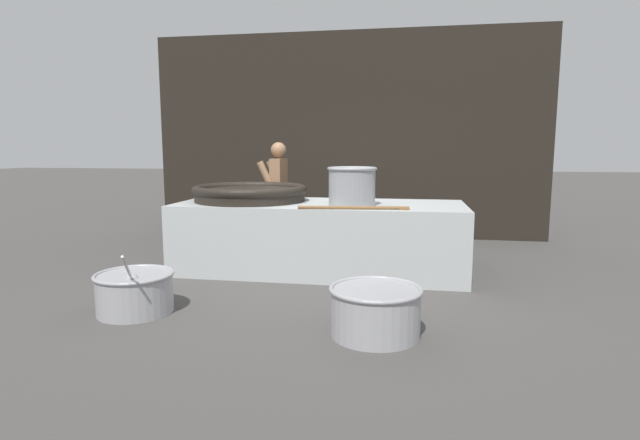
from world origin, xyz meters
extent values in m
plane|color=#474442|center=(0.00, 0.00, 0.00)|extent=(60.00, 60.00, 0.00)
cube|color=black|center=(0.00, 2.76, 1.81)|extent=(7.01, 0.24, 3.61)
cube|color=#B2B7B7|center=(0.00, 0.00, 0.44)|extent=(3.66, 1.41, 0.89)
cylinder|color=black|center=(-0.96, 0.08, 0.97)|extent=(1.46, 1.46, 0.16)
torus|color=black|center=(-0.96, 0.08, 1.04)|extent=(1.51, 1.51, 0.12)
cylinder|color=gray|center=(0.43, -0.20, 1.11)|extent=(0.57, 0.57, 0.45)
torus|color=gray|center=(0.43, -0.20, 1.34)|extent=(0.61, 0.61, 0.04)
cylinder|color=brown|center=(0.49, -0.60, 0.91)|extent=(1.28, 0.19, 0.04)
cube|color=brown|center=(1.07, -0.53, 0.90)|extent=(0.13, 0.11, 0.02)
cylinder|color=#8C6647|center=(-0.82, 0.98, 0.41)|extent=(0.13, 0.13, 0.82)
cylinder|color=#8C6647|center=(-0.82, 1.16, 0.41)|extent=(0.13, 0.13, 0.82)
cube|color=#4C663F|center=(-0.82, 1.07, 0.57)|extent=(0.20, 0.25, 0.54)
cube|color=#8C6647|center=(-0.82, 1.07, 1.13)|extent=(0.16, 0.50, 0.61)
cylinder|color=#8C6647|center=(-0.92, 0.82, 1.13)|extent=(0.33, 0.10, 0.56)
cylinder|color=#8C6647|center=(-0.92, 1.32, 1.13)|extent=(0.33, 0.10, 0.56)
sphere|color=#8C6647|center=(-0.82, 1.07, 1.56)|extent=(0.23, 0.23, 0.23)
cylinder|color=#9E9EA3|center=(-1.48, -1.97, 0.19)|extent=(0.72, 0.72, 0.38)
torus|color=#9E9EA3|center=(-1.48, -1.97, 0.38)|extent=(0.75, 0.75, 0.04)
cylinder|color=#6B9347|center=(-1.48, -1.97, 0.27)|extent=(0.63, 0.63, 0.09)
sphere|color=#9E9EA3|center=(-1.43, -2.09, 0.35)|extent=(0.13, 0.13, 0.13)
cylinder|color=#9E9EA3|center=(-1.34, -2.31, 0.52)|extent=(0.21, 0.46, 0.35)
cylinder|color=#9E9EA3|center=(0.86, -2.18, 0.20)|extent=(0.76, 0.76, 0.40)
torus|color=#9E9EA3|center=(0.86, -2.18, 0.40)|extent=(0.80, 0.80, 0.04)
cylinder|color=orange|center=(0.86, -2.18, 0.29)|extent=(0.67, 0.67, 0.10)
cylinder|color=orange|center=(0.89, -2.22, 0.36)|extent=(0.04, 0.05, 0.03)
cylinder|color=orange|center=(0.86, -2.18, 0.36)|extent=(0.07, 0.07, 0.04)
cylinder|color=orange|center=(0.89, -1.94, 0.36)|extent=(0.04, 0.05, 0.03)
cylinder|color=orange|center=(0.85, -2.18, 0.36)|extent=(0.05, 0.05, 0.04)
cylinder|color=orange|center=(0.98, -2.11, 0.36)|extent=(0.07, 0.06, 0.04)
cylinder|color=orange|center=(0.91, -2.21, 0.36)|extent=(0.04, 0.04, 0.04)
cylinder|color=orange|center=(0.82, -2.20, 0.36)|extent=(0.05, 0.04, 0.03)
cylinder|color=orange|center=(0.86, -2.16, 0.36)|extent=(0.03, 0.04, 0.03)
cylinder|color=orange|center=(0.84, -2.18, 0.36)|extent=(0.06, 0.06, 0.04)
cylinder|color=orange|center=(0.75, -2.25, 0.36)|extent=(0.07, 0.06, 0.03)
cylinder|color=orange|center=(0.92, -2.06, 0.36)|extent=(0.04, 0.04, 0.04)
cylinder|color=orange|center=(0.99, -2.36, 0.36)|extent=(0.05, 0.04, 0.03)
camera|label=1|loc=(1.09, -6.29, 1.59)|focal=28.00mm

